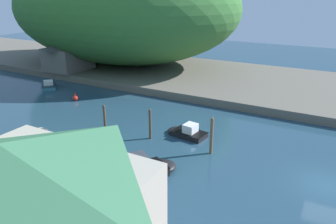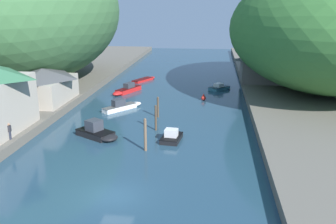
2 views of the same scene
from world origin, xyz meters
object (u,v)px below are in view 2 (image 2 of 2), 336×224
Objects in this scene: boat_open_rowboat at (126,90)px; right_bank_cottage at (261,66)px; boathouse_shed at (43,85)px; person_on_quay at (10,130)px; boat_small_dinghy at (98,133)px; boat_white_cruiser at (123,106)px; channel_buoy_near at (204,98)px; boat_cabin_cruiser at (145,79)px; boat_far_upstream at (172,136)px; boat_yellow_tender at (221,87)px.

right_bank_cottage is at bearing -139.06° from boat_open_rowboat.
boathouse_shed reaches higher than person_on_quay.
boat_small_dinghy is 0.95× the size of boat_white_cruiser.
boat_cabin_cruiser is at bearing 130.26° from channel_buoy_near.
boat_far_upstream is at bearing -73.64° from person_on_quay.
boathouse_shed is 23.14m from channel_buoy_near.
boathouse_shed is 1.65× the size of boat_cabin_cruiser.
person_on_quay reaches higher than boat_open_rowboat.
boathouse_shed is at bearing -90.18° from boat_cabin_cruiser.
boat_yellow_tender is 2.58× the size of person_on_quay.
channel_buoy_near is at bearing 178.89° from boat_small_dinghy.
boat_small_dinghy is at bearing -43.75° from boathouse_shed.
boathouse_shed is 1.53× the size of boat_open_rowboat.
boat_cabin_cruiser is 1.40× the size of boat_yellow_tender.
boathouse_shed is 15.11m from person_on_quay.
right_bank_cottage reaches higher than boat_small_dinghy.
person_on_quay is at bearing -30.06° from boat_small_dinghy.
channel_buoy_near is (11.50, -13.58, 0.20)m from boat_cabin_cruiser.
boat_small_dinghy reaches higher than boat_open_rowboat.
boat_yellow_tender is 36.48m from person_on_quay.
boat_open_rowboat is 6.04× the size of channel_buoy_near.
channel_buoy_near is 0.64× the size of person_on_quay.
boat_cabin_cruiser is 15.30m from boat_yellow_tender.
channel_buoy_near is at bearing -23.45° from boat_cabin_cruiser.
person_on_quay is (-18.65, -21.85, 1.56)m from channel_buoy_near.
boat_cabin_cruiser is at bearing -148.15° from boat_small_dinghy.
boathouse_shed is 21.70m from boat_far_upstream.
boat_cabin_cruiser is at bearing 170.70° from right_bank_cottage.
boat_yellow_tender is (15.38, 4.33, -0.12)m from boat_open_rowboat.
boathouse_shed reaches higher than boat_yellow_tender.
channel_buoy_near is at bearing 87.62° from boat_far_upstream.
right_bank_cottage is (31.22, 17.30, 0.33)m from boathouse_shed.
boat_cabin_cruiser is at bearing -160.58° from boat_yellow_tender.
boat_open_rowboat is (-9.94, 20.54, 0.08)m from boat_far_upstream.
boathouse_shed is 28.78m from boat_yellow_tender.
boat_far_upstream is at bearing 123.62° from boat_small_dinghy.
boat_yellow_tender is 4.01× the size of channel_buoy_near.
boathouse_shed is 1.81× the size of boat_small_dinghy.
boathouse_shed is 14.20m from boat_open_rowboat.
right_bank_cottage is 1.18× the size of boat_cabin_cruiser.
boat_white_cruiser is (0.60, -19.81, 0.24)m from boat_cabin_cruiser.
channel_buoy_near reaches higher than boat_cabin_cruiser.
channel_buoy_near is at bearing 67.23° from boat_white_cruiser.
boathouse_shed is 1.40× the size of right_bank_cottage.
boat_white_cruiser is at bearing 133.45° from boat_far_upstream.
right_bank_cottage reaches higher than person_on_quay.
boat_open_rowboat is (9.07, 10.53, -2.92)m from boathouse_shed.
boat_small_dinghy is 21.02m from boat_open_rowboat.
channel_buoy_near is at bearing -170.94° from boat_open_rowboat.
boat_small_dinghy is at bearing -76.33° from boat_yellow_tender.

